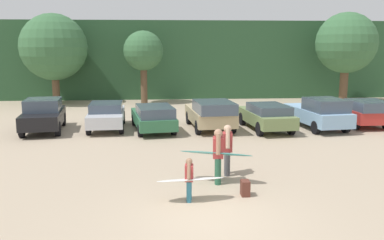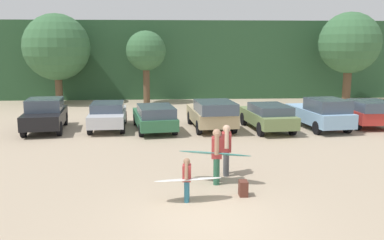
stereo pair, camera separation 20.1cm
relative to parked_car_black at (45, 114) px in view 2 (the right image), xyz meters
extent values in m
plane|color=tan|center=(7.14, -11.46, -0.84)|extent=(120.00, 120.00, 0.00)
cube|color=#284C2D|center=(7.14, 18.15, 2.27)|extent=(108.00, 12.00, 6.23)
cylinder|color=brown|center=(-1.79, 10.10, 0.22)|extent=(0.53, 0.53, 2.12)
sphere|color=#38663D|center=(-1.79, 10.10, 3.33)|extent=(4.83, 4.83, 4.83)
cylinder|color=brown|center=(4.68, 9.98, 0.49)|extent=(0.49, 0.49, 2.67)
sphere|color=#38663D|center=(4.68, 9.98, 3.07)|extent=(2.92, 2.92, 2.92)
cylinder|color=brown|center=(19.67, 9.21, 0.44)|extent=(0.61, 0.61, 2.57)
sphere|color=#38663D|center=(19.67, 9.21, 3.63)|extent=(4.48, 4.48, 4.48)
cube|color=black|center=(0.00, -0.03, -0.15)|extent=(2.33, 4.30, 0.68)
cube|color=#3F4C5B|center=(-0.01, 0.08, 0.49)|extent=(1.91, 2.13, 0.61)
cylinder|color=black|center=(-0.98, 1.21, -0.49)|extent=(0.31, 0.73, 0.70)
cylinder|color=black|center=(0.64, 1.42, -0.49)|extent=(0.31, 0.73, 0.70)
cylinder|color=black|center=(-0.63, -1.48, -0.49)|extent=(0.31, 0.73, 0.70)
cylinder|color=black|center=(0.99, -1.26, -0.49)|extent=(0.31, 0.73, 0.70)
cube|color=silver|center=(3.11, 0.35, -0.20)|extent=(2.00, 4.32, 0.59)
cube|color=#3F4C5B|center=(3.12, 0.28, 0.32)|extent=(1.73, 2.18, 0.44)
cylinder|color=black|center=(2.24, 1.69, -0.49)|extent=(0.26, 0.71, 0.70)
cylinder|color=black|center=(3.81, 1.79, -0.49)|extent=(0.26, 0.71, 0.70)
cylinder|color=black|center=(2.41, -1.09, -0.49)|extent=(0.26, 0.71, 0.70)
cylinder|color=black|center=(3.98, -0.99, -0.49)|extent=(0.26, 0.71, 0.70)
cube|color=#2D6642|center=(5.51, -0.12, -0.26)|extent=(2.48, 4.72, 0.56)
cube|color=#3F4C5B|center=(5.64, -0.93, 0.26)|extent=(2.03, 2.75, 0.49)
cylinder|color=black|center=(4.48, 1.22, -0.54)|extent=(0.31, 0.63, 0.61)
cylinder|color=black|center=(6.08, 1.47, -0.54)|extent=(0.31, 0.63, 0.61)
cylinder|color=black|center=(4.94, -1.71, -0.54)|extent=(0.31, 0.63, 0.61)
cylinder|color=black|center=(6.54, -1.46, -0.54)|extent=(0.31, 0.63, 0.61)
cube|color=tan|center=(8.46, 0.10, -0.16)|extent=(2.35, 4.42, 0.67)
cube|color=#3F4C5B|center=(8.57, -0.96, 0.45)|extent=(2.03, 2.68, 0.54)
cylinder|color=black|center=(7.46, 1.41, -0.49)|extent=(0.29, 0.72, 0.70)
cylinder|color=black|center=(9.20, 1.58, -0.49)|extent=(0.29, 0.72, 0.70)
cylinder|color=black|center=(7.73, -1.39, -0.49)|extent=(0.29, 0.72, 0.70)
cylinder|color=black|center=(9.47, -1.22, -0.49)|extent=(0.29, 0.72, 0.70)
cube|color=#6B7F4C|center=(11.30, -0.45, -0.20)|extent=(2.22, 4.51, 0.60)
cube|color=#3F4C5B|center=(11.35, -0.89, 0.31)|extent=(1.88, 2.61, 0.42)
cylinder|color=black|center=(10.36, 0.90, -0.50)|extent=(0.29, 0.71, 0.69)
cylinder|color=black|center=(11.95, 1.06, -0.50)|extent=(0.29, 0.71, 0.69)
cylinder|color=black|center=(10.65, -1.96, -0.50)|extent=(0.29, 0.71, 0.69)
cylinder|color=black|center=(12.24, -1.79, -0.50)|extent=(0.29, 0.71, 0.69)
cube|color=#84ADD1|center=(14.11, -0.18, -0.16)|extent=(2.36, 4.64, 0.70)
cube|color=#3F4C5B|center=(14.22, -1.04, 0.50)|extent=(1.91, 2.24, 0.63)
cylinder|color=black|center=(13.11, 1.17, -0.51)|extent=(0.30, 0.68, 0.66)
cylinder|color=black|center=(14.72, 1.38, -0.51)|extent=(0.30, 0.68, 0.66)
cylinder|color=black|center=(13.49, -1.74, -0.51)|extent=(0.30, 0.68, 0.66)
cylinder|color=black|center=(15.10, -1.53, -0.51)|extent=(0.30, 0.68, 0.66)
cube|color=#B72D28|center=(16.75, 0.54, -0.20)|extent=(1.96, 4.11, 0.62)
cube|color=#3F4C5B|center=(16.77, -0.47, 0.36)|extent=(1.77, 2.19, 0.50)
cylinder|color=black|center=(15.88, 1.87, -0.51)|extent=(0.23, 0.67, 0.67)
cylinder|color=black|center=(17.57, 1.90, -0.51)|extent=(0.23, 0.67, 0.67)
cylinder|color=black|center=(15.93, -0.82, -0.51)|extent=(0.23, 0.67, 0.67)
cylinder|color=#26593F|center=(7.69, -8.88, -0.42)|extent=(0.20, 0.20, 0.84)
cylinder|color=#26593F|center=(7.73, -8.58, -0.42)|extent=(0.20, 0.20, 0.84)
cube|color=#B23838|center=(7.71, -8.73, 0.32)|extent=(0.37, 0.46, 0.64)
sphere|color=tan|center=(7.71, -8.73, 0.77)|extent=(0.27, 0.27, 0.27)
cylinder|color=tan|center=(7.68, -8.96, 0.48)|extent=(0.16, 0.18, 0.68)
cylinder|color=tan|center=(7.73, -8.50, 0.48)|extent=(0.16, 0.17, 0.68)
cylinder|color=teal|center=(6.69, -10.32, -0.55)|extent=(0.14, 0.14, 0.59)
cylinder|color=teal|center=(6.71, -10.11, -0.55)|extent=(0.14, 0.14, 0.59)
cube|color=#B23838|center=(6.70, -10.22, -0.02)|extent=(0.26, 0.33, 0.45)
sphere|color=#8C664C|center=(6.70, -10.22, 0.30)|extent=(0.19, 0.19, 0.19)
cylinder|color=#8C664C|center=(6.68, -10.38, 0.10)|extent=(0.13, 0.30, 0.48)
cylinder|color=#8C664C|center=(6.72, -10.05, 0.10)|extent=(0.11, 0.14, 0.49)
cylinder|color=#4C4C51|center=(8.12, -8.03, -0.43)|extent=(0.19, 0.19, 0.82)
cylinder|color=#4C4C51|center=(8.15, -7.74, -0.43)|extent=(0.19, 0.19, 0.82)
cube|color=#B23838|center=(8.14, -7.89, 0.29)|extent=(0.36, 0.45, 0.63)
sphere|color=#D8AD8C|center=(8.14, -7.89, 0.73)|extent=(0.26, 0.26, 0.26)
cylinder|color=#D8AD8C|center=(8.11, -8.11, 0.45)|extent=(0.18, 0.35, 0.67)
cylinder|color=#D8AD8C|center=(8.16, -7.66, 0.45)|extent=(0.16, 0.22, 0.67)
ellipsoid|color=teal|center=(7.65, -8.65, 0.10)|extent=(2.43, 1.38, 0.27)
ellipsoid|color=white|center=(6.74, -10.21, -0.22)|extent=(1.97, 0.77, 0.19)
cube|color=#592D23|center=(8.35, -9.91, -0.62)|extent=(0.24, 0.34, 0.45)
camera|label=1|loc=(5.96, -21.35, 3.46)|focal=39.19mm
camera|label=2|loc=(6.16, -21.37, 3.46)|focal=39.19mm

